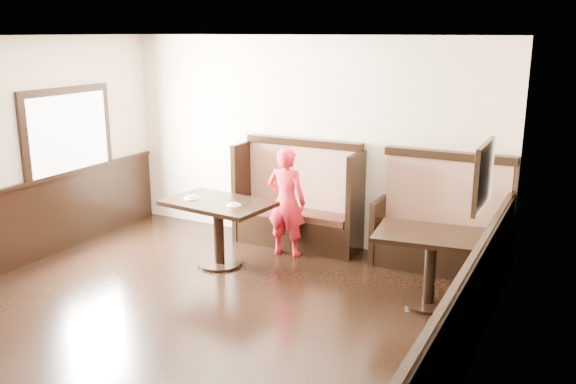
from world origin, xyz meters
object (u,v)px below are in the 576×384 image
Objects in this scene: booth_neighbor at (442,231)px; table_main at (218,216)px; child at (286,202)px; booth_main at (299,207)px; table_neighbor at (431,251)px.

table_main is at bearing -155.31° from booth_neighbor.
booth_neighbor is 1.98m from child.
table_main is (-2.50, -1.15, 0.15)m from booth_neighbor.
booth_main is 1.95m from booth_neighbor.
booth_neighbor reaches higher than child.
booth_neighbor is at bearing -170.25° from child.
table_neighbor is 2.16m from child.
booth_main reaches higher than table_main.
table_main is at bearing 174.19° from table_neighbor.
child is (0.58, 0.70, 0.08)m from table_main.
table_neighbor is at bearing 158.83° from child.
booth_main is at bearing -88.72° from child.
booth_main is at bearing 145.33° from table_neighbor.
child is at bearing -166.93° from booth_neighbor.
child reaches higher than table_neighbor.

